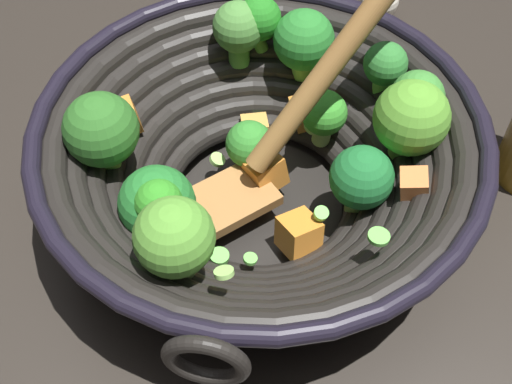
% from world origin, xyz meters
% --- Properties ---
extents(ground_plane, '(4.00, 4.00, 0.00)m').
position_xyz_m(ground_plane, '(0.00, 0.00, 0.00)').
color(ground_plane, '#28231E').
extents(wok, '(0.39, 0.35, 0.23)m').
position_xyz_m(wok, '(0.00, 0.00, 0.07)').
color(wok, black).
rests_on(wok, ground).
extents(garlic_bulb, '(0.04, 0.04, 0.04)m').
position_xyz_m(garlic_bulb, '(0.29, -0.04, 0.02)').
color(garlic_bulb, silver).
rests_on(garlic_bulb, ground).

